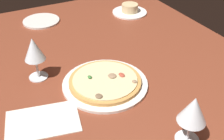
{
  "coord_description": "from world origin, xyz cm",
  "views": [
    {
      "loc": [
        76.96,
        -42.04,
        64.38
      ],
      "look_at": [
        3.24,
        -4.38,
        7.0
      ],
      "focal_mm": 44.9,
      "sensor_mm": 36.0,
      "label": 1
    }
  ],
  "objects_px": {
    "wine_glass_near": "(193,111)",
    "side_plate": "(41,21)",
    "wine_glass_far": "(34,51)",
    "paper_menu": "(43,121)",
    "pizza_main": "(105,82)",
    "ramekin_on_saucer": "(130,10)"
  },
  "relations": [
    {
      "from": "side_plate",
      "to": "paper_menu",
      "type": "xyz_separation_m",
      "value": [
        0.69,
        -0.18,
        -0.0
      ]
    },
    {
      "from": "pizza_main",
      "to": "wine_glass_far",
      "type": "relative_size",
      "value": 1.87
    },
    {
      "from": "wine_glass_near",
      "to": "side_plate",
      "type": "bearing_deg",
      "value": -170.78
    },
    {
      "from": "pizza_main",
      "to": "side_plate",
      "type": "xyz_separation_m",
      "value": [
        -0.61,
        -0.06,
        -0.01
      ]
    },
    {
      "from": "pizza_main",
      "to": "wine_glass_far",
      "type": "distance_m",
      "value": 0.27
    },
    {
      "from": "pizza_main",
      "to": "wine_glass_near",
      "type": "bearing_deg",
      "value": 15.92
    },
    {
      "from": "ramekin_on_saucer",
      "to": "side_plate",
      "type": "relative_size",
      "value": 1.01
    },
    {
      "from": "wine_glass_near",
      "to": "wine_glass_far",
      "type": "bearing_deg",
      "value": -148.87
    },
    {
      "from": "wine_glass_far",
      "to": "wine_glass_near",
      "type": "relative_size",
      "value": 1.05
    },
    {
      "from": "wine_glass_near",
      "to": "pizza_main",
      "type": "bearing_deg",
      "value": -164.08
    },
    {
      "from": "ramekin_on_saucer",
      "to": "wine_glass_far",
      "type": "xyz_separation_m",
      "value": [
        0.36,
        -0.59,
        0.1
      ]
    },
    {
      "from": "wine_glass_far",
      "to": "wine_glass_near",
      "type": "distance_m",
      "value": 0.56
    },
    {
      "from": "pizza_main",
      "to": "paper_menu",
      "type": "relative_size",
      "value": 1.38
    },
    {
      "from": "wine_glass_near",
      "to": "side_plate",
      "type": "distance_m",
      "value": 0.96
    },
    {
      "from": "pizza_main",
      "to": "ramekin_on_saucer",
      "type": "bearing_deg",
      "value": 142.28
    },
    {
      "from": "pizza_main",
      "to": "ramekin_on_saucer",
      "type": "relative_size",
      "value": 1.63
    },
    {
      "from": "pizza_main",
      "to": "ramekin_on_saucer",
      "type": "xyz_separation_m",
      "value": [
        -0.51,
        0.39,
        0.01
      ]
    },
    {
      "from": "side_plate",
      "to": "paper_menu",
      "type": "distance_m",
      "value": 0.71
    },
    {
      "from": "wine_glass_near",
      "to": "side_plate",
      "type": "xyz_separation_m",
      "value": [
        -0.94,
        -0.15,
        -0.1
      ]
    },
    {
      "from": "pizza_main",
      "to": "ramekin_on_saucer",
      "type": "distance_m",
      "value": 0.64
    },
    {
      "from": "ramekin_on_saucer",
      "to": "paper_menu",
      "type": "xyz_separation_m",
      "value": [
        0.58,
        -0.64,
        -0.02
      ]
    },
    {
      "from": "side_plate",
      "to": "pizza_main",
      "type": "bearing_deg",
      "value": 5.53
    }
  ]
}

